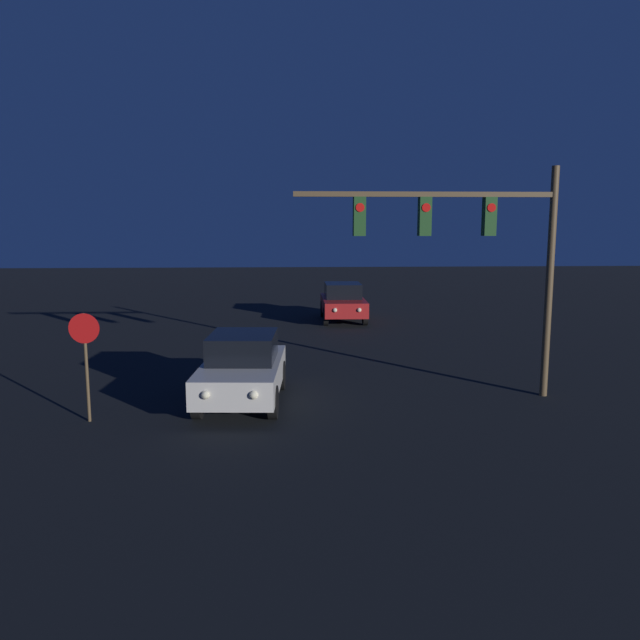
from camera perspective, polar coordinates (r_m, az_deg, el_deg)
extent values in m
cube|color=beige|center=(14.85, -7.11, -4.97)|extent=(2.03, 4.05, 0.63)
cube|color=black|center=(14.91, -7.06, -2.44)|extent=(1.63, 1.97, 0.63)
cylinder|color=black|center=(13.67, -4.31, -7.52)|extent=(0.24, 0.75, 0.74)
cylinder|color=black|center=(13.90, -11.14, -7.38)|extent=(0.24, 0.75, 0.74)
cylinder|color=black|center=(16.03, -3.59, -5.06)|extent=(0.24, 0.75, 0.74)
cylinder|color=black|center=(16.22, -9.43, -4.99)|extent=(0.24, 0.75, 0.74)
sphere|color=#F9EFC6|center=(12.86, -6.09, -6.84)|extent=(0.18, 0.18, 0.18)
sphere|color=#F9EFC6|center=(13.01, -10.43, -6.75)|extent=(0.18, 0.18, 0.18)
cube|color=#B21E1E|center=(27.13, 2.12, 1.36)|extent=(1.83, 3.96, 0.63)
cube|color=black|center=(27.25, 2.10, 2.73)|extent=(1.54, 1.89, 0.63)
cylinder|color=black|center=(26.05, 4.14, 0.33)|extent=(0.20, 0.74, 0.74)
cylinder|color=black|center=(25.91, 0.52, 0.31)|extent=(0.20, 0.74, 0.74)
cylinder|color=black|center=(28.45, 3.57, 1.06)|extent=(0.20, 0.74, 0.74)
cylinder|color=black|center=(28.32, 0.26, 1.04)|extent=(0.20, 0.74, 0.74)
sphere|color=#F9EFC6|center=(25.20, 3.61, 0.92)|extent=(0.18, 0.18, 0.18)
sphere|color=#F9EFC6|center=(25.11, 1.38, 0.91)|extent=(0.18, 0.18, 0.18)
cylinder|color=brown|center=(15.99, 20.23, 3.13)|extent=(0.18, 0.18, 5.54)
cube|color=brown|center=(14.99, 9.60, 11.27)|extent=(6.15, 0.12, 0.12)
cube|color=#1E471E|center=(15.38, 15.21, 9.12)|extent=(0.28, 0.28, 0.90)
cylinder|color=red|center=(15.24, 15.42, 9.88)|extent=(0.20, 0.02, 0.20)
cube|color=#1E471E|center=(14.97, 9.54, 9.32)|extent=(0.28, 0.28, 0.90)
cylinder|color=red|center=(14.83, 9.69, 10.10)|extent=(0.20, 0.02, 0.20)
cube|color=#1E471E|center=(14.72, 3.61, 9.43)|extent=(0.28, 0.28, 0.90)
cylinder|color=red|center=(14.57, 3.69, 10.23)|extent=(0.20, 0.02, 0.20)
cylinder|color=brown|center=(14.15, -20.56, -4.13)|extent=(0.07, 0.07, 2.35)
cylinder|color=red|center=(13.97, -20.77, -0.72)|extent=(0.64, 0.03, 0.64)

